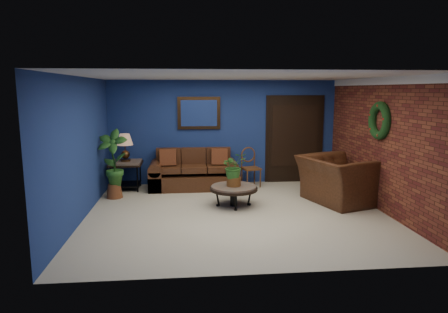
{
  "coord_description": "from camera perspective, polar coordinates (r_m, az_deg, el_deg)",
  "views": [
    {
      "loc": [
        -0.92,
        -7.09,
        2.27
      ],
      "look_at": [
        -0.18,
        0.55,
        0.98
      ],
      "focal_mm": 32.0,
      "sensor_mm": 36.0,
      "label": 1
    }
  ],
  "objects": [
    {
      "name": "wall_left",
      "position": [
        7.39,
        -19.77,
        1.03
      ],
      "size": [
        0.04,
        5.0,
        2.5
      ],
      "primitive_type": "cube",
      "color": "navy",
      "rests_on": "ground"
    },
    {
      "name": "end_table",
      "position": [
        9.41,
        -13.84,
        -1.56
      ],
      "size": [
        0.72,
        0.72,
        0.66
      ],
      "color": "#4F4B45",
      "rests_on": "ground"
    },
    {
      "name": "ceiling",
      "position": [
        7.16,
        1.93,
        11.35
      ],
      "size": [
        5.5,
        5.0,
        0.02
      ],
      "primitive_type": "cube",
      "color": "white",
      "rests_on": "wall_back"
    },
    {
      "name": "armchair",
      "position": [
        8.42,
        16.06,
        -3.23
      ],
      "size": [
        1.64,
        1.76,
        0.93
      ],
      "primitive_type": "imported",
      "rotation": [
        0.0,
        0.0,
        1.89
      ],
      "color": "#4D2716",
      "rests_on": "ground"
    },
    {
      "name": "wall_back",
      "position": [
        9.69,
        -0.02,
        3.47
      ],
      "size": [
        5.5,
        0.04,
        2.5
      ],
      "primitive_type": "cube",
      "color": "navy",
      "rests_on": "ground"
    },
    {
      "name": "closet_door",
      "position": [
        10.0,
        10.03,
        2.37
      ],
      "size": [
        1.44,
        0.06,
        2.18
      ],
      "primitive_type": "cube",
      "color": "black",
      "rests_on": "wall_back"
    },
    {
      "name": "tall_plant",
      "position": [
        8.68,
        -15.56,
        -0.65
      ],
      "size": [
        0.73,
        0.59,
        1.46
      ],
      "color": "brown",
      "rests_on": "ground"
    },
    {
      "name": "crown_molding",
      "position": [
        7.98,
        22.01,
        9.99
      ],
      "size": [
        0.03,
        5.0,
        0.14
      ],
      "primitive_type": "cube",
      "color": "white",
      "rests_on": "wall_right_brick"
    },
    {
      "name": "sofa",
      "position": [
        9.38,
        -4.31,
        -2.62
      ],
      "size": [
        2.05,
        0.89,
        0.92
      ],
      "color": "#4D2716",
      "rests_on": "ground"
    },
    {
      "name": "coffee_table",
      "position": [
        7.88,
        1.39,
        -4.63
      ],
      "size": [
        0.94,
        0.94,
        0.4
      ],
      "rotation": [
        0.0,
        0.0,
        0.32
      ],
      "color": "#4F4B45",
      "rests_on": "ground"
    },
    {
      "name": "wreath",
      "position": [
        8.03,
        21.33,
        4.8
      ],
      "size": [
        0.16,
        0.72,
        0.72
      ],
      "primitive_type": "torus",
      "rotation": [
        0.0,
        1.57,
        0.0
      ],
      "color": "black",
      "rests_on": "wall_right_brick"
    },
    {
      "name": "table_lamp",
      "position": [
        9.33,
        -13.97,
        1.72
      ],
      "size": [
        0.36,
        0.36,
        0.61
      ],
      "color": "#452B15",
      "rests_on": "end_table"
    },
    {
      "name": "side_chair",
      "position": [
        9.49,
        3.72,
        -1.12
      ],
      "size": [
        0.48,
        0.48,
        0.92
      ],
      "rotation": [
        0.0,
        0.0,
        0.25
      ],
      "color": "brown",
      "rests_on": "ground"
    },
    {
      "name": "wall_mirror",
      "position": [
        9.57,
        -3.6,
        6.2
      ],
      "size": [
        1.02,
        0.06,
        0.77
      ],
      "primitive_type": "cube",
      "color": "#452B15",
      "rests_on": "wall_back"
    },
    {
      "name": "floor",
      "position": [
        7.5,
        1.83,
        -8.1
      ],
      "size": [
        5.5,
        5.5,
        0.0
      ],
      "primitive_type": "plane",
      "color": "#BFB69E",
      "rests_on": "ground"
    },
    {
      "name": "coffee_plant",
      "position": [
        7.78,
        1.4,
        -1.65
      ],
      "size": [
        0.58,
        0.54,
        0.66
      ],
      "color": "brown",
      "rests_on": "coffee_table"
    },
    {
      "name": "floor_plant",
      "position": [
        9.34,
        15.12,
        -2.18
      ],
      "size": [
        0.44,
        0.38,
        0.83
      ],
      "color": "brown",
      "rests_on": "ground"
    },
    {
      "name": "wall_right_brick",
      "position": [
        8.05,
        21.68,
        1.56
      ],
      "size": [
        0.04,
        5.0,
        2.5
      ],
      "primitive_type": "cube",
      "color": "brown",
      "rests_on": "ground"
    }
  ]
}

